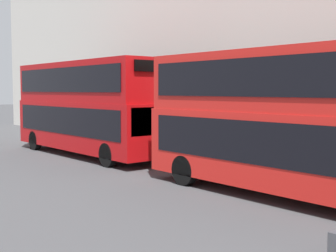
{
  "coord_description": "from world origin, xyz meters",
  "views": [
    {
      "loc": [
        -9.67,
        -1.95,
        3.15
      ],
      "look_at": [
        0.48,
        10.4,
        1.92
      ],
      "focal_mm": 50.0,
      "sensor_mm": 36.0,
      "label": 1
    }
  ],
  "objects": [
    {
      "name": "bus_leading",
      "position": [
        1.6,
        5.9,
        2.38
      ],
      "size": [
        2.59,
        10.44,
        4.31
      ],
      "color": "red",
      "rests_on": "ground"
    },
    {
      "name": "bus_second_in_queue",
      "position": [
        1.6,
        17.83,
        2.46
      ],
      "size": [
        2.59,
        10.37,
        4.46
      ],
      "color": "#B20C0F",
      "rests_on": "ground"
    }
  ]
}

